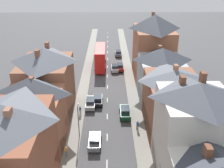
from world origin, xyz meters
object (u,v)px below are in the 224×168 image
object	(u,v)px
pedestrian_mid_right	(138,125)
street_lamp	(78,119)
car_parked_right_a	(118,53)
pedestrian_far_left	(80,110)
car_mid_black	(91,102)
car_mid_white	(95,141)
double_decker_bus_lead	(100,57)
car_near_blue	(125,112)
car_near_silver	(115,68)
car_parked_left_b	(98,100)
car_parked_left_a	(120,67)
pedestrian_mid_left	(66,151)

from	to	relation	value
pedestrian_mid_right	street_lamp	xyz separation A→B (m)	(-9.10, -1.71, 2.21)
car_parked_right_a	pedestrian_far_left	xyz separation A→B (m)	(-7.82, -32.13, 0.20)
car_mid_black	car_mid_white	size ratio (longest dim) A/B	1.15
double_decker_bus_lead	car_mid_black	world-z (taller)	double_decker_bus_lead
car_near_blue	pedestrian_mid_right	size ratio (longest dim) A/B	2.72
car_near_silver	car_parked_left_b	xyz separation A→B (m)	(-3.60, -16.60, -0.01)
pedestrian_far_left	car_near_blue	bearing A→B (deg)	-3.04
car_mid_white	pedestrian_mid_right	bearing A→B (deg)	30.00
car_parked_right_a	car_mid_white	xyz separation A→B (m)	(-4.90, -40.71, 0.02)
car_near_blue	car_parked_right_a	distance (m)	32.55
car_mid_white	street_lamp	xyz separation A→B (m)	(-2.45, 2.13, 2.39)
car_mid_white	street_lamp	bearing A→B (deg)	139.03
car_near_blue	car_mid_black	distance (m)	7.07
double_decker_bus_lead	car_mid_black	bearing A→B (deg)	-93.70
car_parked_left_b	pedestrian_far_left	size ratio (longest dim) A/B	2.51
car_mid_white	pedestrian_mid_right	xyz separation A→B (m)	(6.65, 3.84, 0.18)
double_decker_bus_lead	car_near_blue	world-z (taller)	double_decker_bus_lead
street_lamp	pedestrian_mid_right	bearing A→B (deg)	10.64
car_mid_black	car_mid_white	xyz separation A→B (m)	(1.30, -11.56, 0.00)
double_decker_bus_lead	car_parked_left_b	world-z (taller)	double_decker_bus_lead
car_parked_left_a	street_lamp	distance (m)	28.74
car_parked_left_b	pedestrian_mid_right	xyz separation A→B (m)	(6.65, -8.75, 0.21)
car_parked_right_a	car_parked_left_b	world-z (taller)	car_parked_right_a
double_decker_bus_lead	car_mid_white	bearing A→B (deg)	-89.98
car_parked_left_b	car_mid_white	world-z (taller)	car_mid_white
double_decker_bus_lead	street_lamp	world-z (taller)	street_lamp
car_parked_left_a	car_parked_right_a	bearing A→B (deg)	90.00
car_parked_left_a	car_parked_left_b	size ratio (longest dim) A/B	1.05
car_parked_left_a	pedestrian_far_left	xyz separation A→B (m)	(-7.82, -21.23, 0.19)
double_decker_bus_lead	pedestrian_far_left	size ratio (longest dim) A/B	6.71
car_parked_left_a	car_mid_black	bearing A→B (deg)	-108.77
pedestrian_mid_left	pedestrian_far_left	world-z (taller)	same
car_parked_left_b	car_mid_white	xyz separation A→B (m)	(0.00, -12.59, 0.02)
pedestrian_mid_right	car_parked_left_b	bearing A→B (deg)	127.21
double_decker_bus_lead	car_parked_left_a	xyz separation A→B (m)	(4.91, -1.70, -1.97)
pedestrian_far_left	street_lamp	world-z (taller)	street_lamp
car_mid_black	street_lamp	distance (m)	9.80
car_mid_black	pedestrian_mid_right	xyz separation A→B (m)	(7.95, -7.72, 0.19)
car_near_silver	car_parked_left_a	size ratio (longest dim) A/B	0.99
car_near_blue	pedestrian_far_left	bearing A→B (deg)	176.96
double_decker_bus_lead	pedestrian_far_left	xyz separation A→B (m)	(-2.91, -22.93, -1.78)
street_lamp	car_parked_left_b	bearing A→B (deg)	76.82
street_lamp	car_mid_white	bearing A→B (deg)	-40.97
car_parked_left_a	street_lamp	world-z (taller)	street_lamp
car_parked_left_a	pedestrian_mid_right	world-z (taller)	pedestrian_mid_right
car_near_silver	car_mid_black	distance (m)	18.30
pedestrian_mid_left	pedestrian_far_left	bearing A→B (deg)	85.56
car_near_blue	pedestrian_mid_right	distance (m)	4.67
car_parked_left_a	pedestrian_far_left	bearing A→B (deg)	-110.22
car_mid_white	pedestrian_mid_left	bearing A→B (deg)	-148.07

